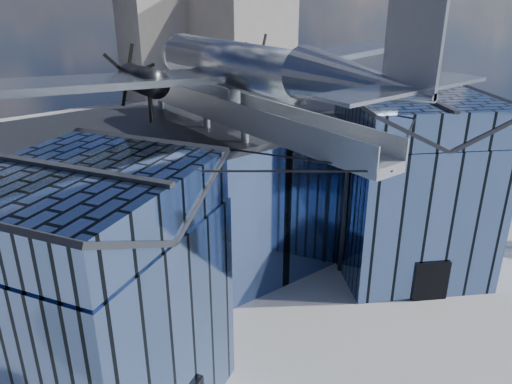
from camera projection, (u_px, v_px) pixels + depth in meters
ground_plane at (277, 315)px, 29.46m from camera, size 120.00×120.00×0.00m
museum at (219, 198)px, 31.59m from camera, size 32.88×24.50×17.60m
bg_towers at (34, 52)px, 63.41m from camera, size 77.00×24.50×26.00m
tree_side_e at (433, 150)px, 46.52m from camera, size 3.66×3.66×5.54m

